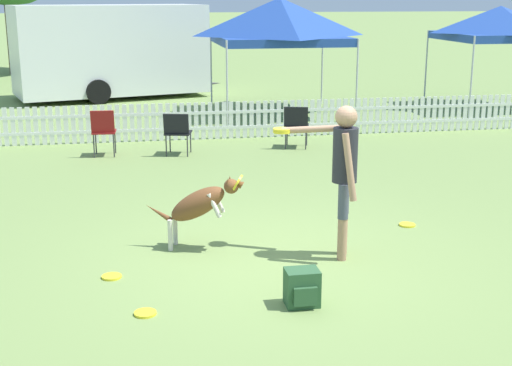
{
  "coord_description": "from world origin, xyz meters",
  "views": [
    {
      "loc": [
        -1.67,
        -7.55,
        2.94
      ],
      "look_at": [
        -0.26,
        0.25,
        0.84
      ],
      "focal_mm": 50.0,
      "sensor_mm": 36.0,
      "label": 1
    }
  ],
  "objects_px": {
    "leaping_dog": "(200,204)",
    "handler_person": "(342,163)",
    "backpack_on_grass": "(302,288)",
    "folding_chair_blue_left": "(296,123)",
    "frisbee_near_dog": "(112,277)",
    "canopy_tent_secondary": "(500,23)",
    "equipment_trailer": "(110,50)",
    "folding_chair_green_right": "(103,128)",
    "folding_chair_center": "(177,130)",
    "canopy_tent_main": "(280,21)",
    "frisbee_near_handler": "(145,313)",
    "frisbee_midfield": "(407,225)"
  },
  "relations": [
    {
      "from": "handler_person",
      "to": "leaping_dog",
      "type": "bearing_deg",
      "value": 90.2
    },
    {
      "from": "handler_person",
      "to": "folding_chair_blue_left",
      "type": "xyz_separation_m",
      "value": [
        0.9,
        5.97,
        -0.6
      ]
    },
    {
      "from": "folding_chair_blue_left",
      "to": "folding_chair_center",
      "type": "distance_m",
      "value": 2.36
    },
    {
      "from": "backpack_on_grass",
      "to": "handler_person",
      "type": "bearing_deg",
      "value": 58.75
    },
    {
      "from": "folding_chair_green_right",
      "to": "canopy_tent_main",
      "type": "distance_m",
      "value": 6.33
    },
    {
      "from": "handler_person",
      "to": "frisbee_midfield",
      "type": "bearing_deg",
      "value": -33.04
    },
    {
      "from": "folding_chair_green_right",
      "to": "folding_chair_center",
      "type": "bearing_deg",
      "value": 177.43
    },
    {
      "from": "folding_chair_green_right",
      "to": "equipment_trailer",
      "type": "xyz_separation_m",
      "value": [
        0.02,
        8.07,
        0.87
      ]
    },
    {
      "from": "frisbee_near_handler",
      "to": "canopy_tent_secondary",
      "type": "height_order",
      "value": "canopy_tent_secondary"
    },
    {
      "from": "frisbee_midfield",
      "to": "folding_chair_green_right",
      "type": "relative_size",
      "value": 0.24
    },
    {
      "from": "leaping_dog",
      "to": "canopy_tent_secondary",
      "type": "distance_m",
      "value": 13.1
    },
    {
      "from": "frisbee_near_dog",
      "to": "canopy_tent_main",
      "type": "height_order",
      "value": "canopy_tent_main"
    },
    {
      "from": "frisbee_near_handler",
      "to": "folding_chair_center",
      "type": "height_order",
      "value": "folding_chair_center"
    },
    {
      "from": "leaping_dog",
      "to": "backpack_on_grass",
      "type": "xyz_separation_m",
      "value": [
        0.81,
        -1.77,
        -0.38
      ]
    },
    {
      "from": "leaping_dog",
      "to": "canopy_tent_secondary",
      "type": "relative_size",
      "value": 0.42
    },
    {
      "from": "leaping_dog",
      "to": "frisbee_near_handler",
      "type": "distance_m",
      "value": 1.93
    },
    {
      "from": "frisbee_midfield",
      "to": "canopy_tent_secondary",
      "type": "distance_m",
      "value": 11.18
    },
    {
      "from": "equipment_trailer",
      "to": "frisbee_near_handler",
      "type": "bearing_deg",
      "value": -103.37
    },
    {
      "from": "frisbee_midfield",
      "to": "canopy_tent_secondary",
      "type": "bearing_deg",
      "value": 56.37
    },
    {
      "from": "leaping_dog",
      "to": "backpack_on_grass",
      "type": "bearing_deg",
      "value": 43.82
    },
    {
      "from": "canopy_tent_main",
      "to": "canopy_tent_secondary",
      "type": "xyz_separation_m",
      "value": [
        5.83,
        -0.14,
        -0.09
      ]
    },
    {
      "from": "frisbee_near_dog",
      "to": "folding_chair_center",
      "type": "bearing_deg",
      "value": 79.08
    },
    {
      "from": "folding_chair_blue_left",
      "to": "equipment_trailer",
      "type": "relative_size",
      "value": 0.13
    },
    {
      "from": "handler_person",
      "to": "canopy_tent_main",
      "type": "distance_m",
      "value": 10.37
    },
    {
      "from": "backpack_on_grass",
      "to": "folding_chair_center",
      "type": "xyz_separation_m",
      "value": [
        -0.7,
        6.97,
        0.31
      ]
    },
    {
      "from": "canopy_tent_main",
      "to": "equipment_trailer",
      "type": "relative_size",
      "value": 0.5
    },
    {
      "from": "leaping_dog",
      "to": "folding_chair_center",
      "type": "height_order",
      "value": "leaping_dog"
    },
    {
      "from": "frisbee_near_dog",
      "to": "canopy_tent_secondary",
      "type": "xyz_separation_m",
      "value": [
        9.87,
        10.25,
        2.22
      ]
    },
    {
      "from": "equipment_trailer",
      "to": "canopy_tent_main",
      "type": "bearing_deg",
      "value": -56.81
    },
    {
      "from": "folding_chair_blue_left",
      "to": "canopy_tent_secondary",
      "type": "xyz_separation_m",
      "value": [
        6.38,
        4.09,
        1.72
      ]
    },
    {
      "from": "handler_person",
      "to": "folding_chair_center",
      "type": "xyz_separation_m",
      "value": [
        -1.45,
        5.73,
        -0.62
      ]
    },
    {
      "from": "leaping_dog",
      "to": "handler_person",
      "type": "bearing_deg",
      "value": 90.2
    },
    {
      "from": "frisbee_near_handler",
      "to": "canopy_tent_secondary",
      "type": "bearing_deg",
      "value": 49.65
    },
    {
      "from": "frisbee_midfield",
      "to": "backpack_on_grass",
      "type": "xyz_separation_m",
      "value": [
        -1.96,
        -2.17,
        0.17
      ]
    },
    {
      "from": "folding_chair_center",
      "to": "canopy_tent_main",
      "type": "relative_size",
      "value": 0.26
    },
    {
      "from": "folding_chair_center",
      "to": "folding_chair_green_right",
      "type": "height_order",
      "value": "folding_chair_green_right"
    },
    {
      "from": "frisbee_near_handler",
      "to": "folding_chair_center",
      "type": "distance_m",
      "value": 6.97
    },
    {
      "from": "handler_person",
      "to": "folding_chair_green_right",
      "type": "xyz_separation_m",
      "value": [
        -2.81,
        5.88,
        -0.57
      ]
    },
    {
      "from": "canopy_tent_secondary",
      "to": "equipment_trailer",
      "type": "relative_size",
      "value": 0.44
    },
    {
      "from": "backpack_on_grass",
      "to": "frisbee_midfield",
      "type": "bearing_deg",
      "value": 47.94
    },
    {
      "from": "frisbee_near_dog",
      "to": "canopy_tent_secondary",
      "type": "height_order",
      "value": "canopy_tent_secondary"
    },
    {
      "from": "backpack_on_grass",
      "to": "equipment_trailer",
      "type": "xyz_separation_m",
      "value": [
        -2.04,
        15.18,
        1.22
      ]
    },
    {
      "from": "backpack_on_grass",
      "to": "folding_chair_blue_left",
      "type": "height_order",
      "value": "folding_chair_blue_left"
    },
    {
      "from": "frisbee_near_dog",
      "to": "equipment_trailer",
      "type": "xyz_separation_m",
      "value": [
        -0.19,
        14.13,
        1.39
      ]
    },
    {
      "from": "leaping_dog",
      "to": "folding_chair_blue_left",
      "type": "relative_size",
      "value": 1.39
    },
    {
      "from": "frisbee_near_handler",
      "to": "folding_chair_blue_left",
      "type": "height_order",
      "value": "folding_chair_blue_left"
    },
    {
      "from": "folding_chair_blue_left",
      "to": "backpack_on_grass",
      "type": "bearing_deg",
      "value": 93.95
    },
    {
      "from": "backpack_on_grass",
      "to": "canopy_tent_secondary",
      "type": "relative_size",
      "value": 0.13
    },
    {
      "from": "folding_chair_green_right",
      "to": "canopy_tent_secondary",
      "type": "bearing_deg",
      "value": -154.04
    },
    {
      "from": "folding_chair_blue_left",
      "to": "folding_chair_green_right",
      "type": "height_order",
      "value": "folding_chair_green_right"
    }
  ]
}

